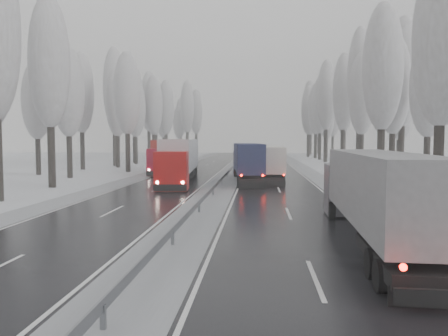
# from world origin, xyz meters

# --- Properties ---
(ground) EXTENTS (260.00, 260.00, 0.00)m
(ground) POSITION_xyz_m (0.00, 0.00, 0.00)
(ground) COLOR silver
(ground) RESTS_ON ground
(carriageway_right) EXTENTS (7.50, 200.00, 0.03)m
(carriageway_right) POSITION_xyz_m (5.25, 30.00, 0.01)
(carriageway_right) COLOR black
(carriageway_right) RESTS_ON ground
(carriageway_left) EXTENTS (7.50, 200.00, 0.03)m
(carriageway_left) POSITION_xyz_m (-5.25, 30.00, 0.01)
(carriageway_left) COLOR black
(carriageway_left) RESTS_ON ground
(median_slush) EXTENTS (3.00, 200.00, 0.04)m
(median_slush) POSITION_xyz_m (0.00, 30.00, 0.02)
(median_slush) COLOR #9DA0A5
(median_slush) RESTS_ON ground
(shoulder_right) EXTENTS (2.40, 200.00, 0.04)m
(shoulder_right) POSITION_xyz_m (10.20, 30.00, 0.02)
(shoulder_right) COLOR #9DA0A5
(shoulder_right) RESTS_ON ground
(shoulder_left) EXTENTS (2.40, 200.00, 0.04)m
(shoulder_left) POSITION_xyz_m (-10.20, 30.00, 0.02)
(shoulder_left) COLOR #9DA0A5
(shoulder_left) RESTS_ON ground
(median_guardrail) EXTENTS (0.12, 200.00, 0.76)m
(median_guardrail) POSITION_xyz_m (0.00, 29.99, 0.60)
(median_guardrail) COLOR slate
(median_guardrail) RESTS_ON ground
(tree_16) EXTENTS (3.60, 3.60, 16.53)m
(tree_16) POSITION_xyz_m (15.04, 15.67, 10.67)
(tree_16) COLOR black
(tree_16) RESTS_ON ground
(tree_18) EXTENTS (3.60, 3.60, 16.58)m
(tree_18) POSITION_xyz_m (14.51, 27.03, 10.70)
(tree_18) COLOR black
(tree_18) RESTS_ON ground
(tree_19) EXTENTS (3.60, 3.60, 14.57)m
(tree_19) POSITION_xyz_m (20.02, 31.03, 9.42)
(tree_19) COLOR black
(tree_19) RESTS_ON ground
(tree_20) EXTENTS (3.60, 3.60, 15.71)m
(tree_20) POSITION_xyz_m (17.90, 35.17, 10.14)
(tree_20) COLOR black
(tree_20) RESTS_ON ground
(tree_21) EXTENTS (3.60, 3.60, 18.62)m
(tree_21) POSITION_xyz_m (20.12, 39.17, 12.00)
(tree_21) COLOR black
(tree_21) RESTS_ON ground
(tree_22) EXTENTS (3.60, 3.60, 15.86)m
(tree_22) POSITION_xyz_m (17.02, 45.60, 10.24)
(tree_22) COLOR black
(tree_22) RESTS_ON ground
(tree_23) EXTENTS (3.60, 3.60, 13.55)m
(tree_23) POSITION_xyz_m (23.31, 49.60, 8.77)
(tree_23) COLOR black
(tree_23) RESTS_ON ground
(tree_24) EXTENTS (3.60, 3.60, 20.49)m
(tree_24) POSITION_xyz_m (17.90, 51.02, 13.19)
(tree_24) COLOR black
(tree_24) RESTS_ON ground
(tree_25) EXTENTS (3.60, 3.60, 19.44)m
(tree_25) POSITION_xyz_m (24.81, 55.02, 12.52)
(tree_25) COLOR black
(tree_25) RESTS_ON ground
(tree_26) EXTENTS (3.60, 3.60, 18.78)m
(tree_26) POSITION_xyz_m (17.56, 61.27, 12.10)
(tree_26) COLOR black
(tree_26) RESTS_ON ground
(tree_27) EXTENTS (3.60, 3.60, 17.62)m
(tree_27) POSITION_xyz_m (24.72, 65.27, 11.36)
(tree_27) COLOR black
(tree_27) RESTS_ON ground
(tree_28) EXTENTS (3.60, 3.60, 19.62)m
(tree_28) POSITION_xyz_m (16.34, 71.95, 12.64)
(tree_28) COLOR black
(tree_28) RESTS_ON ground
(tree_29) EXTENTS (3.60, 3.60, 18.11)m
(tree_29) POSITION_xyz_m (23.71, 75.95, 11.67)
(tree_29) COLOR black
(tree_29) RESTS_ON ground
(tree_30) EXTENTS (3.60, 3.60, 17.86)m
(tree_30) POSITION_xyz_m (16.56, 81.70, 11.52)
(tree_30) COLOR black
(tree_30) RESTS_ON ground
(tree_31) EXTENTS (3.60, 3.60, 18.58)m
(tree_31) POSITION_xyz_m (22.48, 85.70, 11.97)
(tree_31) COLOR black
(tree_31) RESTS_ON ground
(tree_32) EXTENTS (3.60, 3.60, 17.33)m
(tree_32) POSITION_xyz_m (16.63, 89.21, 11.18)
(tree_32) COLOR black
(tree_32) RESTS_ON ground
(tree_33) EXTENTS (3.60, 3.60, 14.33)m
(tree_33) POSITION_xyz_m (19.77, 93.21, 9.26)
(tree_33) COLOR black
(tree_33) RESTS_ON ground
(tree_34) EXTENTS (3.60, 3.60, 17.63)m
(tree_34) POSITION_xyz_m (15.73, 96.32, 11.37)
(tree_34) COLOR black
(tree_34) RESTS_ON ground
(tree_35) EXTENTS (3.60, 3.60, 18.25)m
(tree_35) POSITION_xyz_m (24.94, 100.32, 11.77)
(tree_35) COLOR black
(tree_35) RESTS_ON ground
(tree_36) EXTENTS (3.60, 3.60, 20.23)m
(tree_36) POSITION_xyz_m (17.04, 106.16, 13.02)
(tree_36) COLOR black
(tree_36) RESTS_ON ground
(tree_37) EXTENTS (3.60, 3.60, 16.37)m
(tree_37) POSITION_xyz_m (24.02, 110.16, 10.56)
(tree_37) COLOR black
(tree_37) RESTS_ON ground
(tree_38) EXTENTS (3.60, 3.60, 17.97)m
(tree_38) POSITION_xyz_m (18.73, 116.73, 11.59)
(tree_38) COLOR black
(tree_38) RESTS_ON ground
(tree_39) EXTENTS (3.60, 3.60, 16.19)m
(tree_39) POSITION_xyz_m (21.55, 120.73, 10.45)
(tree_39) COLOR black
(tree_39) RESTS_ON ground
(tree_58) EXTENTS (3.60, 3.60, 17.21)m
(tree_58) POSITION_xyz_m (-15.13, 24.57, 11.10)
(tree_58) COLOR black
(tree_58) RESTS_ON ground
(tree_60) EXTENTS (3.60, 3.60, 14.84)m
(tree_60) POSITION_xyz_m (-17.75, 34.20, 9.59)
(tree_60) COLOR black
(tree_60) RESTS_ON ground
(tree_61) EXTENTS (3.60, 3.60, 13.95)m
(tree_61) POSITION_xyz_m (-23.52, 38.20, 9.02)
(tree_61) COLOR black
(tree_61) RESTS_ON ground
(tree_62) EXTENTS (3.60, 3.60, 16.04)m
(tree_62) POSITION_xyz_m (-13.94, 43.73, 10.36)
(tree_62) COLOR black
(tree_62) RESTS_ON ground
(tree_63) EXTENTS (3.60, 3.60, 16.88)m
(tree_63) POSITION_xyz_m (-21.85, 47.73, 10.89)
(tree_63) COLOR black
(tree_63) RESTS_ON ground
(tree_64) EXTENTS (3.60, 3.60, 15.42)m
(tree_64) POSITION_xyz_m (-18.26, 52.71, 9.96)
(tree_64) COLOR black
(tree_64) RESTS_ON ground
(tree_65) EXTENTS (3.60, 3.60, 19.48)m
(tree_65) POSITION_xyz_m (-20.05, 56.71, 12.55)
(tree_65) COLOR black
(tree_65) RESTS_ON ground
(tree_66) EXTENTS (3.60, 3.60, 15.23)m
(tree_66) POSITION_xyz_m (-18.16, 62.35, 9.84)
(tree_66) COLOR black
(tree_66) RESTS_ON ground
(tree_67) EXTENTS (3.60, 3.60, 17.09)m
(tree_67) POSITION_xyz_m (-19.54, 66.35, 11.03)
(tree_67) COLOR black
(tree_67) RESTS_ON ground
(tree_68) EXTENTS (3.60, 3.60, 16.65)m
(tree_68) POSITION_xyz_m (-16.58, 69.11, 10.75)
(tree_68) COLOR black
(tree_68) RESTS_ON ground
(tree_69) EXTENTS (3.60, 3.60, 19.35)m
(tree_69) POSITION_xyz_m (-21.42, 73.11, 12.46)
(tree_69) COLOR black
(tree_69) RESTS_ON ground
(tree_70) EXTENTS (3.60, 3.60, 17.09)m
(tree_70) POSITION_xyz_m (-16.33, 79.19, 11.03)
(tree_70) COLOR black
(tree_70) RESTS_ON ground
(tree_71) EXTENTS (3.60, 3.60, 19.61)m
(tree_71) POSITION_xyz_m (-21.09, 83.19, 12.63)
(tree_71) COLOR black
(tree_71) RESTS_ON ground
(tree_72) EXTENTS (3.60, 3.60, 15.11)m
(tree_72) POSITION_xyz_m (-18.93, 88.54, 9.76)
(tree_72) COLOR black
(tree_72) RESTS_ON ground
(tree_73) EXTENTS (3.60, 3.60, 17.22)m
(tree_73) POSITION_xyz_m (-21.82, 92.54, 11.11)
(tree_73) COLOR black
(tree_73) RESTS_ON ground
(tree_74) EXTENTS (3.60, 3.60, 19.68)m
(tree_74) POSITION_xyz_m (-15.07, 99.33, 12.67)
(tree_74) COLOR black
(tree_74) RESTS_ON ground
(tree_75) EXTENTS (3.60, 3.60, 18.60)m
(tree_75) POSITION_xyz_m (-24.20, 103.33, 11.99)
(tree_75) COLOR black
(tree_75) RESTS_ON ground
(tree_76) EXTENTS (3.60, 3.60, 18.55)m
(tree_76) POSITION_xyz_m (-14.05, 108.72, 11.95)
(tree_76) COLOR black
(tree_76) RESTS_ON ground
(tree_77) EXTENTS (3.60, 3.60, 14.32)m
(tree_77) POSITION_xyz_m (-19.66, 112.72, 9.26)
(tree_77) COLOR black
(tree_77) RESTS_ON ground
(tree_78) EXTENTS (3.60, 3.60, 19.55)m
(tree_78) POSITION_xyz_m (-17.56, 115.31, 12.59)
(tree_78) COLOR black
(tree_78) RESTS_ON ground
(tree_79) EXTENTS (3.60, 3.60, 17.07)m
(tree_79) POSITION_xyz_m (-20.33, 119.31, 11.01)
(tree_79) COLOR black
(tree_79) RESTS_ON ground
(truck_grey_tarp) EXTENTS (2.99, 14.98, 3.82)m
(truck_grey_tarp) POSITION_xyz_m (8.20, 4.92, 2.23)
(truck_grey_tarp) COLOR #58575D
(truck_grey_tarp) RESTS_ON ground
(truck_blue_box) EXTENTS (3.67, 15.42, 3.92)m
(truck_blue_box) POSITION_xyz_m (2.31, 31.16, 2.29)
(truck_blue_box) COLOR #1E274D
(truck_blue_box) RESTS_ON ground
(truck_cream_box) EXTENTS (2.38, 14.12, 3.61)m
(truck_cream_box) POSITION_xyz_m (4.81, 33.19, 2.11)
(truck_cream_box) COLOR beige
(truck_cream_box) RESTS_ON ground
(box_truck_distant) EXTENTS (3.31, 8.02, 2.91)m
(box_truck_distant) POSITION_xyz_m (3.46, 86.18, 1.48)
(box_truck_distant) COLOR silver
(box_truck_distant) RESTS_ON ground
(truck_red_white) EXTENTS (4.04, 17.10, 4.35)m
(truck_red_white) POSITION_xyz_m (-4.22, 28.89, 2.54)
(truck_red_white) COLOR #B30A09
(truck_red_white) RESTS_ON ground
(truck_red_red) EXTENTS (3.15, 16.69, 4.26)m
(truck_red_red) POSITION_xyz_m (-8.20, 43.33, 2.49)
(truck_red_red) COLOR #9F091F
(truck_red_red) RESTS_ON ground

